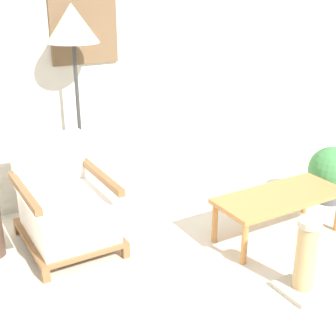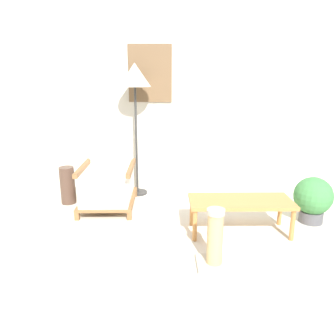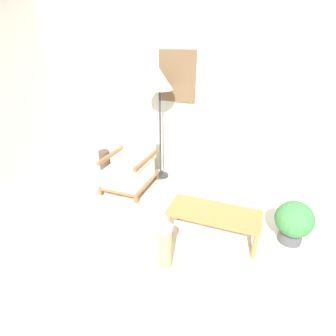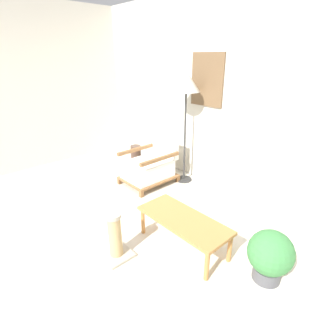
{
  "view_description": "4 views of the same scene",
  "coord_description": "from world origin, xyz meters",
  "px_view_note": "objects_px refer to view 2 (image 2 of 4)",
  "views": [
    {
      "loc": [
        -1.62,
        -1.44,
        1.81
      ],
      "look_at": [
        -0.02,
        1.3,
        0.55
      ],
      "focal_mm": 50.0,
      "sensor_mm": 36.0,
      "label": 1
    },
    {
      "loc": [
        -0.06,
        -2.13,
        1.5
      ],
      "look_at": [
        -0.02,
        1.3,
        0.55
      ],
      "focal_mm": 35.0,
      "sensor_mm": 36.0,
      "label": 2
    },
    {
      "loc": [
        1.05,
        -1.52,
        2.04
      ],
      "look_at": [
        -0.02,
        1.3,
        0.55
      ],
      "focal_mm": 28.0,
      "sensor_mm": 36.0,
      "label": 3
    },
    {
      "loc": [
        2.23,
        -0.77,
        1.87
      ],
      "look_at": [
        -0.02,
        1.3,
        0.55
      ],
      "focal_mm": 28.0,
      "sensor_mm": 36.0,
      "label": 4
    }
  ],
  "objects_px": {
    "coffee_table": "(241,204)",
    "vase": "(68,185)",
    "floor_lamp": "(135,81)",
    "armchair": "(108,184)",
    "potted_plant": "(313,198)",
    "scratching_post": "(215,242)"
  },
  "relations": [
    {
      "from": "coffee_table",
      "to": "vase",
      "type": "relative_size",
      "value": 2.19
    },
    {
      "from": "floor_lamp",
      "to": "armchair",
      "type": "bearing_deg",
      "value": -124.68
    },
    {
      "from": "coffee_table",
      "to": "floor_lamp",
      "type": "bearing_deg",
      "value": 133.82
    },
    {
      "from": "armchair",
      "to": "floor_lamp",
      "type": "xyz_separation_m",
      "value": [
        0.31,
        0.45,
        1.19
      ]
    },
    {
      "from": "armchair",
      "to": "coffee_table",
      "type": "bearing_deg",
      "value": -26.53
    },
    {
      "from": "potted_plant",
      "to": "floor_lamp",
      "type": "bearing_deg",
      "value": 154.62
    },
    {
      "from": "armchair",
      "to": "vase",
      "type": "xyz_separation_m",
      "value": [
        -0.52,
        0.11,
        -0.05
      ]
    },
    {
      "from": "potted_plant",
      "to": "scratching_post",
      "type": "bearing_deg",
      "value": -144.2
    },
    {
      "from": "armchair",
      "to": "floor_lamp",
      "type": "bearing_deg",
      "value": 55.32
    },
    {
      "from": "floor_lamp",
      "to": "potted_plant",
      "type": "distance_m",
      "value": 2.45
    },
    {
      "from": "potted_plant",
      "to": "scratching_post",
      "type": "distance_m",
      "value": 1.44
    },
    {
      "from": "armchair",
      "to": "potted_plant",
      "type": "bearing_deg",
      "value": -11.83
    },
    {
      "from": "floor_lamp",
      "to": "scratching_post",
      "type": "bearing_deg",
      "value": -66.42
    },
    {
      "from": "armchair",
      "to": "scratching_post",
      "type": "height_order",
      "value": "armchair"
    },
    {
      "from": "armchair",
      "to": "potted_plant",
      "type": "relative_size",
      "value": 1.57
    },
    {
      "from": "floor_lamp",
      "to": "scratching_post",
      "type": "relative_size",
      "value": 3.35
    },
    {
      "from": "potted_plant",
      "to": "scratching_post",
      "type": "relative_size",
      "value": 0.99
    },
    {
      "from": "armchair",
      "to": "potted_plant",
      "type": "height_order",
      "value": "armchair"
    },
    {
      "from": "coffee_table",
      "to": "scratching_post",
      "type": "bearing_deg",
      "value": -119.5
    },
    {
      "from": "armchair",
      "to": "scratching_post",
      "type": "xyz_separation_m",
      "value": [
        1.08,
        -1.31,
        -0.06
      ]
    },
    {
      "from": "vase",
      "to": "scratching_post",
      "type": "bearing_deg",
      "value": -41.7
    },
    {
      "from": "vase",
      "to": "scratching_post",
      "type": "height_order",
      "value": "scratching_post"
    }
  ]
}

